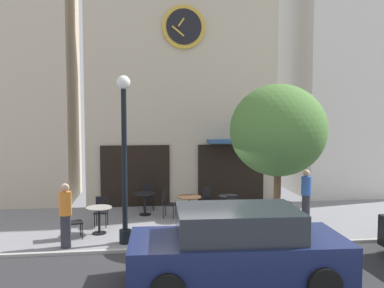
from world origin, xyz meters
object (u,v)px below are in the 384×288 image
street_lamp (124,159)px  pedestrian_blue (306,194)px  street_tree (278,131)px  cafe_chair_corner (72,220)px  cafe_chair_outer (232,207)px  parked_car_navy (237,247)px  cafe_table_center_left (280,209)px  cafe_table_center (145,199)px  cafe_chair_left_end (208,197)px  pedestrian_orange (65,215)px  cafe_chair_facing_street (148,195)px  cafe_table_near_curb (99,215)px  cafe_table_leftmost (228,202)px  cafe_chair_facing_wall (167,202)px  cafe_table_center_right (189,203)px  cafe_chair_mid_row (102,209)px

street_lamp → pedestrian_blue: street_lamp is taller
street_tree → cafe_chair_corner: bearing=175.2°
cafe_chair_outer → parked_car_navy: (-0.90, -4.45, 0.23)m
cafe_table_center_left → pedestrian_blue: size_ratio=0.45×
street_lamp → cafe_chair_corner: (-1.48, 0.56, -1.73)m
cafe_table_center → cafe_chair_left_end: bearing=2.9°
cafe_table_center → pedestrian_orange: 3.74m
pedestrian_blue → parked_car_navy: size_ratio=0.38×
cafe_chair_left_end → cafe_chair_facing_street: bearing=161.1°
cafe_table_center_left → cafe_chair_left_end: bearing=132.7°
cafe_chair_corner → pedestrian_orange: bearing=-91.9°
cafe_table_center → cafe_chair_outer: cafe_chair_outer is taller
street_lamp → cafe_table_near_curb: 2.10m
pedestrian_orange → cafe_table_leftmost: bearing=28.2°
cafe_chair_facing_wall → cafe_chair_facing_street: bearing=115.6°
cafe_table_center_left → pedestrian_orange: 6.27m
cafe_chair_outer → pedestrian_blue: (2.44, -0.03, 0.33)m
street_lamp → pedestrian_orange: bearing=-173.8°
cafe_table_leftmost → pedestrian_blue: size_ratio=0.43×
cafe_chair_corner → street_tree: bearing=-4.8°
cafe_table_center → cafe_table_center_left: size_ratio=1.01×
cafe_table_center_right → cafe_chair_left_end: size_ratio=0.86×
cafe_chair_mid_row → pedestrian_orange: size_ratio=0.54×
pedestrian_blue → cafe_table_near_curb: bearing=-174.8°
cafe_table_center_left → pedestrian_blue: pedestrian_blue is taller
cafe_table_center_right → cafe_table_center_left: size_ratio=1.03×
street_lamp → cafe_chair_corner: size_ratio=4.94×
cafe_chair_corner → cafe_chair_left_end: 4.92m
street_lamp → cafe_chair_facing_wall: size_ratio=4.94×
street_tree → cafe_chair_facing_wall: size_ratio=4.75×
cafe_chair_facing_wall → pedestrian_blue: size_ratio=0.54×
cafe_chair_mid_row → pedestrian_orange: 2.07m
cafe_chair_outer → cafe_chair_corner: size_ratio=1.00×
cafe_table_near_curb → cafe_chair_left_end: (3.54, 2.12, -0.03)m
cafe_table_leftmost → pedestrian_orange: size_ratio=0.43×
cafe_chair_facing_wall → cafe_chair_left_end: 1.58m
parked_car_navy → cafe_table_near_curb: bearing=129.4°
cafe_chair_mid_row → cafe_table_leftmost: bearing=9.2°
street_lamp → cafe_table_leftmost: (3.32, 2.42, -1.77)m
street_lamp → cafe_table_near_curb: size_ratio=5.73×
cafe_chair_left_end → pedestrian_orange: 5.36m
cafe_chair_left_end → street_tree: bearing=-64.0°
cafe_table_leftmost → cafe_chair_outer: size_ratio=0.80×
cafe_chair_facing_street → pedestrian_orange: pedestrian_orange is taller
street_tree → pedestrian_blue: bearing=44.6°
cafe_table_center → cafe_table_center_left: cafe_table_center is taller
cafe_chair_corner → cafe_chair_outer: bearing=12.2°
cafe_chair_mid_row → cafe_chair_corner: same height
cafe_table_center_right → cafe_chair_facing_wall: 0.80m
cafe_chair_outer → cafe_chair_corner: same height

